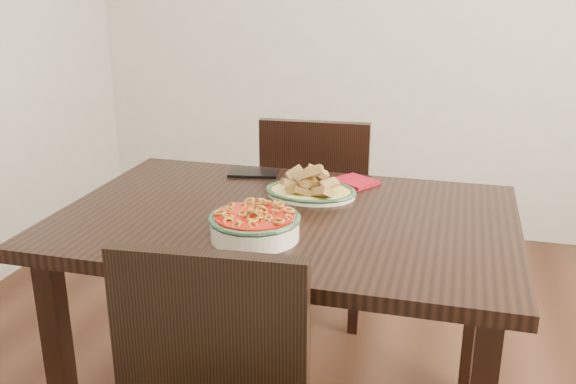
% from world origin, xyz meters
% --- Properties ---
extents(dining_table, '(1.31, 0.88, 0.75)m').
position_xyz_m(dining_table, '(-0.13, -0.10, 0.66)').
color(dining_table, black).
rests_on(dining_table, ground).
extents(chair_far, '(0.44, 0.44, 0.89)m').
position_xyz_m(chair_far, '(-0.19, 0.62, 0.50)').
color(chair_far, black).
rests_on(chair_far, ground).
extents(fish_plate, '(0.28, 0.22, 0.11)m').
position_xyz_m(fish_plate, '(-0.10, 0.07, 0.79)').
color(fish_plate, white).
rests_on(fish_plate, dining_table).
extents(noodle_bowl, '(0.24, 0.24, 0.08)m').
position_xyz_m(noodle_bowl, '(-0.16, -0.30, 0.79)').
color(noodle_bowl, white).
rests_on(noodle_bowl, dining_table).
extents(smartphone, '(0.18, 0.12, 0.01)m').
position_xyz_m(smartphone, '(-0.34, 0.24, 0.76)').
color(smartphone, black).
rests_on(smartphone, dining_table).
extents(napkin, '(0.17, 0.16, 0.01)m').
position_xyz_m(napkin, '(0.02, 0.23, 0.76)').
color(napkin, maroon).
rests_on(napkin, dining_table).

